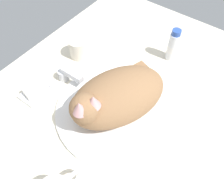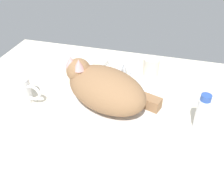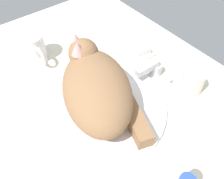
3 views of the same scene
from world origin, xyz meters
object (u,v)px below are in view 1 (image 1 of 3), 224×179
object	(u,v)px
rinse_cup	(79,48)
toothpaste_bottle	(173,46)
faucet	(66,75)
soap_bar	(34,90)
cat	(115,97)

from	to	relation	value
rinse_cup	toothpaste_bottle	world-z (taller)	toothpaste_bottle
faucet	rinse_cup	distance (cm)	11.81
faucet	toothpaste_bottle	xyz separation A→B (cm)	(29.15, -22.27, 3.20)
soap_bar	toothpaste_bottle	world-z (taller)	toothpaste_bottle
soap_bar	toothpaste_bottle	bearing A→B (deg)	-33.71
faucet	cat	bearing A→B (deg)	-92.09
cat	rinse_cup	bearing A→B (deg)	64.08
cat	toothpaste_bottle	bearing A→B (deg)	-4.43
cat	soap_bar	xyz separation A→B (cm)	(-9.36, 23.87, -5.42)
faucet	cat	size ratio (longest dim) A/B	0.36
faucet	soap_bar	xyz separation A→B (cm)	(-10.09, 3.92, -0.19)
rinse_cup	soap_bar	size ratio (longest dim) A/B	1.13
faucet	cat	world-z (taller)	cat
soap_bar	toothpaste_bottle	xyz separation A→B (cm)	(39.24, -26.19, 3.39)
soap_bar	cat	bearing A→B (deg)	-68.59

